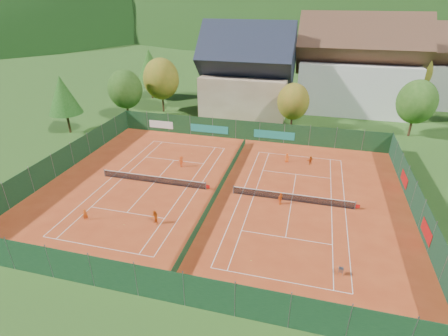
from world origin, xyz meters
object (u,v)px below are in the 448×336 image
ball_hopper (341,270)px  chalet (247,76)px  player_left_near (85,215)px  player_left_mid (155,217)px  hotel_block_a (356,70)px  hotel_block_b (429,70)px  player_right_far_b (311,160)px  player_left_far (181,162)px  player_right_far_a (287,158)px  player_right_near (280,199)px

ball_hopper → chalet: bearing=111.3°
player_left_near → player_left_mid: (6.85, 1.11, 0.13)m
hotel_block_a → hotel_block_b: 16.14m
player_left_near → player_right_far_b: player_left_near is taller
chalet → ball_hopper: (15.62, -40.09, -6.07)m
hotel_block_b → player_left_far: size_ratio=11.68×
chalet → hotel_block_b: 35.85m
ball_hopper → player_left_mid: 17.19m
hotel_block_b → player_right_far_a: (-23.46, -34.29, -6.00)m
chalet → player_left_far: chalet is taller
ball_hopper → player_left_near: size_ratio=0.65×
player_left_far → player_right_near: 14.38m
player_left_mid → player_right_near: size_ratio=1.09×
hotel_block_a → player_left_near: 52.64m
hotel_block_b → player_right_near: bearing=-117.3°
player_left_mid → player_right_far_b: size_ratio=1.26×
hotel_block_b → ball_hopper: 57.13m
player_left_mid → player_right_near: 13.00m
ball_hopper → player_left_near: bearing=176.3°
hotel_block_a → player_right_far_a: bearing=-109.8°
chalet → hotel_block_a: (19.00, 6.00, 0.76)m
player_left_mid → player_right_far_b: bearing=85.5°
ball_hopper → player_left_far: bearing=141.9°
player_right_far_a → ball_hopper: bearing=108.7°
hotel_block_b → player_right_near: 50.84m
player_right_near → player_left_near: bearing=145.1°
ball_hopper → player_left_far: player_left_far is taller
hotel_block_b → player_right_far_b: 40.38m
hotel_block_b → player_right_far_b: bearing=-120.8°
hotel_block_b → chalet: bearing=-157.0°
player_right_far_a → player_right_near: bearing=93.4°
chalet → hotel_block_b: (33.00, 14.00, -0.01)m
chalet → player_right_near: bearing=-72.3°
player_left_far → player_right_near: bearing=165.9°
ball_hopper → player_right_far_a: bearing=107.1°
hotel_block_a → player_right_far_b: size_ratio=18.23×
player_right_near → hotel_block_b: bearing=4.8°
player_right_far_b → player_left_near: bearing=-0.3°
hotel_block_a → player_right_far_b: bearing=-103.8°
player_left_near → player_left_mid: 6.94m
player_left_mid → player_right_near: player_left_mid is taller
hotel_block_b → player_left_far: bearing=-132.8°
chalet → hotel_block_b: bearing=23.0°
player_left_near → player_left_mid: bearing=-35.2°
chalet → player_left_near: bearing=-102.0°
player_left_mid → player_left_far: size_ratio=1.01×
chalet → player_right_far_b: chalet is taller
hotel_block_a → player_right_far_a: size_ratio=17.55×
player_right_near → player_right_far_b: bearing=17.8°
ball_hopper → player_right_far_b: bearing=98.8°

